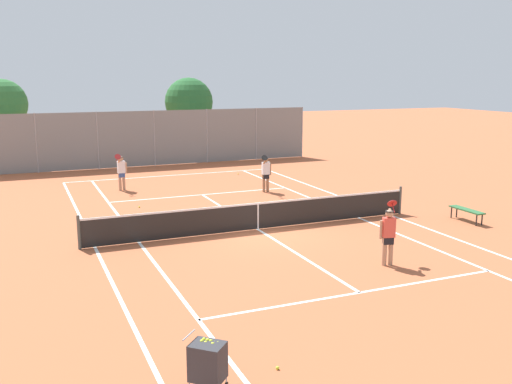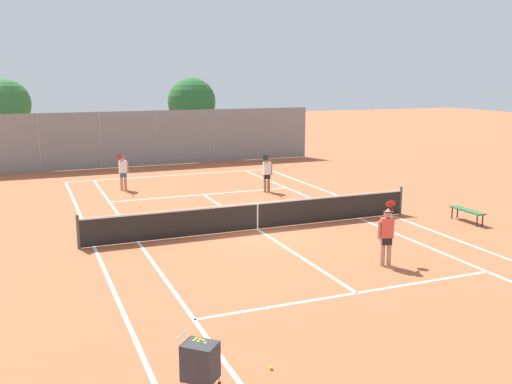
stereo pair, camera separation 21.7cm
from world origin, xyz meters
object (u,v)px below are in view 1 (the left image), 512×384
Objects in this scene: tennis_net at (258,215)px; loose_tennis_ball_3 at (100,226)px; ball_cart at (208,361)px; loose_tennis_ball_0 at (139,207)px; player_far_left at (121,171)px; loose_tennis_ball_1 at (238,174)px; loose_tennis_ball_4 at (278,368)px; tree_behind_right at (188,103)px; player_near_side at (388,233)px; player_far_right at (266,172)px; courtside_bench at (467,211)px; tree_behind_left at (4,106)px; loose_tennis_ball_2 at (316,210)px.

tennis_net reaches higher than loose_tennis_ball_3.
ball_cart is 14.22m from loose_tennis_ball_0.
player_far_left is at bearing 73.30° from loose_tennis_ball_3.
loose_tennis_ball_1 and loose_tennis_ball_4 have the same top height.
ball_cart is 29.33m from tree_behind_right.
player_near_side is at bearing 37.73° from loose_tennis_ball_4.
loose_tennis_ball_0 is 1.00× the size of loose_tennis_ball_3.
player_far_right is 9.06m from courtside_bench.
tennis_net is 10.37m from ball_cart.
tree_behind_left is (-10.91, 12.59, 2.64)m from player_far_right.
loose_tennis_ball_1 is at bearing 88.77° from loose_tennis_ball_2.
ball_cart is 14.24m from courtside_bench.
tree_behind_left is (-11.44, 7.66, 3.53)m from loose_tennis_ball_1.
player_far_left reaches higher than loose_tennis_ball_2.
player_far_right is 5.04m from loose_tennis_ball_1.
tree_behind_right reaches higher than loose_tennis_ball_1.
tree_behind_right is at bearing 90.64° from loose_tennis_ball_2.
player_far_right reaches higher than tennis_net.
player_far_left is 6.69m from player_far_right.
tree_behind_right is (-0.19, 17.21, 3.46)m from loose_tennis_ball_2.
loose_tennis_ball_1 is (6.54, 5.87, 0.00)m from loose_tennis_ball_0.
tennis_net is 181.82× the size of loose_tennis_ball_1.
loose_tennis_ball_3 is at bearing -106.70° from player_far_left.
tree_behind_right is at bearing 101.95° from courtside_bench.
tree_behind_left is at bearing 123.89° from loose_tennis_ball_2.
loose_tennis_ball_3 is (-5.02, 2.49, -0.48)m from tennis_net.
tree_behind_right reaches higher than tennis_net.
player_far_right reaches higher than loose_tennis_ball_4.
player_far_left is at bearing 90.05° from loose_tennis_ball_0.
ball_cart is 0.54× the size of player_near_side.
tree_behind_left is 0.99× the size of tree_behind_right.
courtside_bench reaches higher than loose_tennis_ball_1.
loose_tennis_ball_1 is at bearing -33.80° from tree_behind_left.
loose_tennis_ball_1 is 0.01× the size of tree_behind_left.
ball_cart is at bearing -96.83° from loose_tennis_ball_0.
loose_tennis_ball_1 is (3.42, 10.80, -0.48)m from tennis_net.
courtside_bench is 0.30× the size of tree_behind_left.
courtside_bench reaches higher than loose_tennis_ball_0.
player_far_right is 8.65m from loose_tennis_ball_3.
player_near_side is at bearing -67.05° from tree_behind_left.
tennis_net is at bearing -70.43° from player_far_left.
loose_tennis_ball_1 is (8.23, 19.98, -0.50)m from ball_cart.
tennis_net is 181.82× the size of loose_tennis_ball_4.
loose_tennis_ball_4 is at bearing -91.29° from loose_tennis_ball_0.
loose_tennis_ball_2 is at bearing 58.15° from loose_tennis_ball_4.
player_far_right is at bearing 8.89° from loose_tennis_ball_0.
loose_tennis_ball_2 is (1.36, 6.62, -0.89)m from player_near_side.
tennis_net is 9.35m from player_far_left.
loose_tennis_ball_2 is at bearing -48.15° from player_far_left.
loose_tennis_ball_1 is (6.55, 1.99, -0.89)m from player_far_left.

